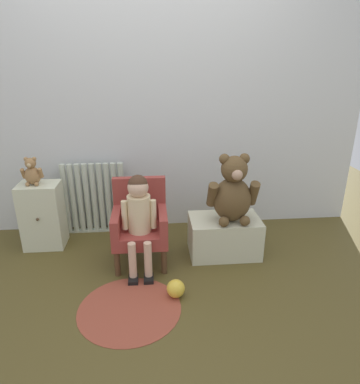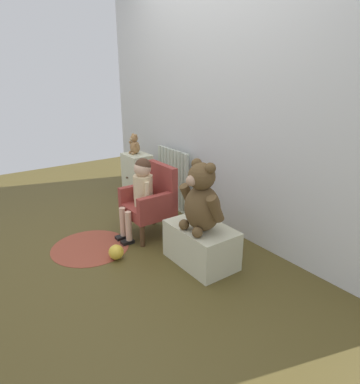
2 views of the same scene
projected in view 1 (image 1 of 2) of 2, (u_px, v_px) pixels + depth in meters
ground_plane at (156, 293)px, 2.34m from camera, size 6.00×6.00×0.00m
back_wall at (150, 96)px, 2.92m from camera, size 3.80×0.05×2.40m
radiator at (94, 199)px, 3.07m from camera, size 0.56×0.05×0.65m
small_dresser at (43, 215)px, 2.85m from camera, size 0.32×0.27×0.56m
child_armchair at (140, 222)px, 2.62m from camera, size 0.41×0.39×0.65m
child_figure at (139, 210)px, 2.47m from camera, size 0.25×0.35×0.73m
low_bench at (224, 236)px, 2.77m from camera, size 0.56×0.35×0.31m
large_teddy_bear at (233, 192)px, 2.60m from camera, size 0.39×0.27×0.54m
small_teddy_bear at (32, 173)px, 2.71m from camera, size 0.16×0.12×0.23m
floor_rug at (130, 309)px, 2.18m from camera, size 0.66×0.66×0.01m
toy_ball at (176, 288)px, 2.28m from camera, size 0.12×0.12×0.12m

